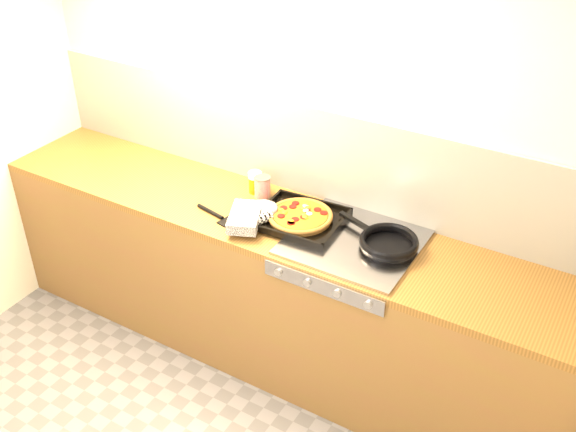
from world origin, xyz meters
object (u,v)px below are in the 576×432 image
Objects in this scene: pizza_on_tray at (286,216)px; juice_glass at (255,182)px; frying_pan at (388,243)px; tomato_can at (262,187)px.

juice_glass is at bearing 148.52° from pizza_on_tray.
juice_glass is (-0.30, 0.18, 0.02)m from pizza_on_tray.
frying_pan is 4.02× the size of tomato_can.
pizza_on_tray reaches higher than frying_pan.
juice_glass is (-0.82, 0.13, 0.02)m from frying_pan.
pizza_on_tray is at bearing -174.19° from frying_pan.
frying_pan is at bearing -8.92° from juice_glass.
frying_pan is (0.52, 0.05, -0.00)m from pizza_on_tray.
pizza_on_tray is 0.28m from tomato_can.
pizza_on_tray is at bearing -31.48° from juice_glass.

